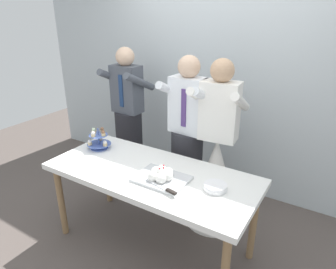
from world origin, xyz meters
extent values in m
plane|color=#564C47|center=(0.00, 0.00, 0.00)|extent=(8.00, 8.00, 0.00)
cube|color=silver|center=(0.00, 1.38, 1.45)|extent=(5.20, 0.10, 2.90)
cube|color=white|center=(0.00, 0.00, 0.75)|extent=(1.80, 0.80, 0.05)
cylinder|color=olive|center=(-0.82, -0.32, 0.36)|extent=(0.06, 0.06, 0.72)
cylinder|color=olive|center=(-0.82, 0.32, 0.36)|extent=(0.06, 0.06, 0.72)
cylinder|color=olive|center=(0.82, 0.32, 0.36)|extent=(0.06, 0.06, 0.72)
cylinder|color=#4C66B2|center=(-0.69, 0.11, 0.78)|extent=(0.17, 0.17, 0.01)
cylinder|color=#4C66B2|center=(-0.69, 0.11, 0.88)|extent=(0.01, 0.01, 0.21)
cylinder|color=#4C66B2|center=(-0.69, 0.11, 0.82)|extent=(0.23, 0.23, 0.01)
cylinder|color=#D1B784|center=(-0.61, 0.10, 0.84)|extent=(0.04, 0.04, 0.03)
sphere|color=white|center=(-0.61, 0.10, 0.86)|extent=(0.04, 0.04, 0.04)
cylinder|color=#D1B784|center=(-0.75, 0.18, 0.84)|extent=(0.04, 0.04, 0.03)
sphere|color=#D6B27A|center=(-0.75, 0.18, 0.86)|extent=(0.04, 0.04, 0.04)
cylinder|color=#D1B784|center=(-0.74, 0.04, 0.84)|extent=(0.04, 0.04, 0.03)
sphere|color=white|center=(-0.74, 0.04, 0.86)|extent=(0.04, 0.04, 0.04)
cylinder|color=#4C66B2|center=(-0.69, 0.11, 0.92)|extent=(0.18, 0.18, 0.01)
cylinder|color=#D1B784|center=(-0.63, 0.12, 0.93)|extent=(0.04, 0.04, 0.03)
sphere|color=brown|center=(-0.63, 0.12, 0.96)|extent=(0.04, 0.04, 0.04)
cylinder|color=#D1B784|center=(-0.70, 0.17, 0.93)|extent=(0.04, 0.04, 0.03)
sphere|color=brown|center=(-0.70, 0.17, 0.96)|extent=(0.04, 0.04, 0.04)
cylinder|color=#D1B784|center=(-0.75, 0.12, 0.93)|extent=(0.04, 0.04, 0.03)
sphere|color=beige|center=(-0.75, 0.12, 0.96)|extent=(0.04, 0.04, 0.04)
cylinder|color=#D1B784|center=(-0.70, 0.05, 0.93)|extent=(0.04, 0.04, 0.03)
sphere|color=white|center=(-0.70, 0.05, 0.96)|extent=(0.04, 0.04, 0.04)
cube|color=silver|center=(0.15, -0.07, 0.79)|extent=(0.42, 0.31, 0.02)
sphere|color=white|center=(0.21, -0.07, 0.83)|extent=(0.09, 0.09, 0.09)
sphere|color=white|center=(0.18, -0.02, 0.83)|extent=(0.08, 0.08, 0.08)
sphere|color=white|center=(0.11, 0.00, 0.83)|extent=(0.08, 0.08, 0.08)
sphere|color=white|center=(0.10, -0.07, 0.83)|extent=(0.10, 0.10, 0.10)
sphere|color=white|center=(0.11, -0.14, 0.83)|extent=(0.09, 0.09, 0.09)
sphere|color=white|center=(0.19, -0.13, 0.83)|extent=(0.09, 0.09, 0.09)
sphere|color=white|center=(0.15, -0.07, 0.84)|extent=(0.11, 0.11, 0.11)
sphere|color=#B21923|center=(0.16, -0.08, 0.88)|extent=(0.02, 0.02, 0.02)
sphere|color=#DB474C|center=(0.15, -0.10, 0.89)|extent=(0.02, 0.02, 0.02)
sphere|color=#B21923|center=(0.14, -0.02, 0.88)|extent=(0.02, 0.02, 0.02)
sphere|color=#DB474C|center=(0.16, -0.08, 0.88)|extent=(0.02, 0.02, 0.02)
sphere|color=#B21923|center=(0.17, -0.08, 0.89)|extent=(0.02, 0.02, 0.02)
sphere|color=#2D1938|center=(0.16, -0.06, 0.88)|extent=(0.02, 0.02, 0.02)
sphere|color=#B21923|center=(0.14, -0.07, 0.88)|extent=(0.02, 0.02, 0.02)
cube|color=silver|center=(0.18, -0.19, 0.80)|extent=(0.23, 0.07, 0.00)
cube|color=black|center=(0.33, -0.22, 0.81)|extent=(0.09, 0.04, 0.02)
cylinder|color=white|center=(0.57, 0.03, 0.78)|extent=(0.18, 0.18, 0.01)
cylinder|color=white|center=(0.57, 0.02, 0.79)|extent=(0.18, 0.18, 0.01)
cylinder|color=white|center=(0.57, 0.02, 0.80)|extent=(0.18, 0.18, 0.01)
cylinder|color=white|center=(0.57, 0.03, 0.81)|extent=(0.18, 0.18, 0.01)
cylinder|color=#232328|center=(0.00, 0.63, 0.46)|extent=(0.32, 0.32, 0.92)
cube|color=white|center=(0.00, 0.63, 1.19)|extent=(0.35, 0.22, 0.54)
sphere|color=#D8B293|center=(0.00, 0.63, 1.55)|extent=(0.21, 0.21, 0.21)
cylinder|color=white|center=(-0.18, 0.65, 1.30)|extent=(0.11, 0.49, 0.28)
cylinder|color=white|center=(0.20, 0.62, 1.30)|extent=(0.11, 0.49, 0.28)
cube|color=#4C3372|center=(0.01, 0.53, 1.19)|extent=(0.05, 0.02, 0.36)
cone|color=white|center=(0.33, 0.62, 0.46)|extent=(0.56, 0.56, 0.92)
cube|color=white|center=(0.33, 0.62, 1.19)|extent=(0.36, 0.23, 0.54)
sphere|color=tan|center=(0.33, 0.62, 1.55)|extent=(0.21, 0.21, 0.21)
cylinder|color=white|center=(0.13, 0.60, 1.30)|extent=(0.12, 0.49, 0.28)
cylinder|color=white|center=(0.51, 0.64, 1.30)|extent=(0.12, 0.49, 0.28)
cylinder|color=#232328|center=(-0.89, 0.82, 0.46)|extent=(0.32, 0.32, 0.92)
cube|color=#4C515B|center=(-0.89, 0.82, 1.19)|extent=(0.34, 0.21, 0.54)
sphere|color=#D8B293|center=(-0.89, 0.82, 1.55)|extent=(0.21, 0.21, 0.21)
cylinder|color=#4C515B|center=(-1.08, 0.82, 1.30)|extent=(0.09, 0.49, 0.28)
cylinder|color=#4C515B|center=(-0.70, 0.81, 1.30)|extent=(0.09, 0.49, 0.28)
cube|color=navy|center=(-0.89, 0.71, 1.19)|extent=(0.05, 0.01, 0.36)
camera|label=1|loc=(1.30, -1.83, 2.04)|focal=32.48mm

